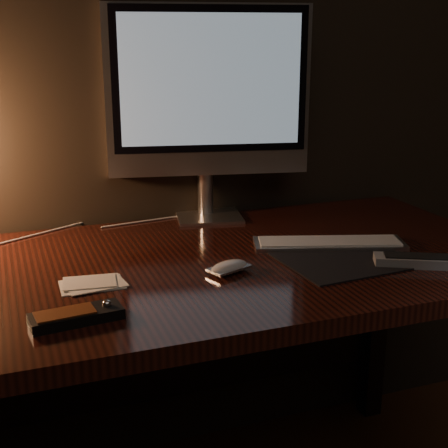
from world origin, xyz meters
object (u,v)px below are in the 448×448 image
object	(u,v)px
desk	(176,304)
tv_remote	(424,261)
keyboard	(329,243)
mouse	(229,269)
media_remote	(76,316)
monitor	(209,96)

from	to	relation	value
desk	tv_remote	world-z (taller)	tv_remote
tv_remote	keyboard	bearing A→B (deg)	148.72
desk	mouse	distance (m)	0.23
mouse	keyboard	bearing A→B (deg)	-4.17
desk	mouse	size ratio (longest dim) A/B	17.22
media_remote	tv_remote	distance (m)	0.76
media_remote	tv_remote	bearing A→B (deg)	-4.63
mouse	tv_remote	bearing A→B (deg)	-35.72
desk	keyboard	bearing A→B (deg)	-11.40
monitor	keyboard	bearing A→B (deg)	-48.44
media_remote	desk	bearing A→B (deg)	41.81
desk	media_remote	distance (m)	0.42
monitor	mouse	distance (m)	0.54
monitor	media_remote	world-z (taller)	monitor
monitor	mouse	xyz separation A→B (m)	(-0.10, -0.42, -0.33)
mouse	media_remote	bearing A→B (deg)	-179.21
monitor	mouse	bearing A→B (deg)	-92.18
keyboard	media_remote	xyz separation A→B (m)	(-0.64, -0.22, 0.00)
keyboard	tv_remote	xyz separation A→B (m)	(0.12, -0.20, 0.01)
keyboard	tv_remote	bearing A→B (deg)	-40.02
desk	monitor	xyz separation A→B (m)	(0.18, 0.26, 0.47)
monitor	media_remote	distance (m)	0.78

